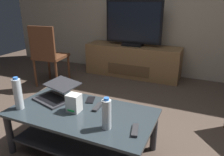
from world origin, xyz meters
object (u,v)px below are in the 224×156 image
soundbar_remote (135,130)px  side_chair (48,53)px  television (133,24)px  tv_remote (98,107)px  coffee_table (82,124)px  cell_phone (90,100)px  laptop (56,93)px  water_bottle_far (18,94)px  router_box (74,103)px  water_bottle_near (107,114)px  media_cabinet (133,61)px

soundbar_remote → side_chair: bearing=131.9°
television → side_chair: (-1.03, -1.01, -0.38)m
soundbar_remote → tv_remote: bearing=139.6°
television → tv_remote: television is taller
soundbar_remote → coffee_table: bearing=155.8°
television → cell_phone: bearing=-82.7°
laptop → water_bottle_far: 0.35m
water_bottle_far → tv_remote: bearing=24.9°
router_box → water_bottle_far: size_ratio=0.53×
side_chair → water_bottle_near: (1.62, -1.30, -0.01)m
router_box → water_bottle_far: 0.50m
coffee_table → television: (-0.28, 2.16, 0.64)m
cell_phone → tv_remote: 0.17m
side_chair → soundbar_remote: (1.83, -1.25, -0.12)m
side_chair → cell_phone: (1.28, -0.93, -0.13)m
television → router_box: 2.24m
soundbar_remote → laptop: bearing=152.4°
soundbar_remote → television: bearing=95.9°
side_chair → tv_remote: bearing=-36.5°
side_chair → laptop: 1.41m
coffee_table → side_chair: side_chair is taller
coffee_table → water_bottle_near: size_ratio=5.00×
coffee_table → cell_phone: cell_phone is taller
media_cabinet → soundbar_remote: (0.80, -2.28, 0.14)m
coffee_table → water_bottle_far: water_bottle_far is taller
router_box → cell_phone: size_ratio=1.12×
television → water_bottle_far: (-0.24, -2.34, -0.37)m
coffee_table → water_bottle_far: 0.61m
media_cabinet → side_chair: size_ratio=1.75×
router_box → cell_phone: bearing=84.6°
coffee_table → television: television is taller
cell_phone → tv_remote: tv_remote is taller
media_cabinet → tv_remote: media_cabinet is taller
coffee_table → side_chair: size_ratio=1.31×
water_bottle_far → cell_phone: bearing=38.9°
laptop → coffee_table: bearing=-18.7°
laptop → tv_remote: bearing=-0.4°
laptop → water_bottle_near: 0.71m
coffee_table → side_chair: (-1.31, 1.16, 0.25)m
laptop → cell_phone: laptop is taller
water_bottle_near → cell_phone: water_bottle_near is taller
side_chair → water_bottle_far: side_chair is taller
tv_remote → router_box: bearing=-145.7°
laptop → cell_phone: size_ratio=3.11×
media_cabinet → television: 0.64m
water_bottle_far → tv_remote: water_bottle_far is taller
soundbar_remote → media_cabinet: bearing=95.7°
laptop → cell_phone: 0.34m
coffee_table → laptop: (-0.35, 0.12, 0.18)m
water_bottle_near → laptop: bearing=158.5°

